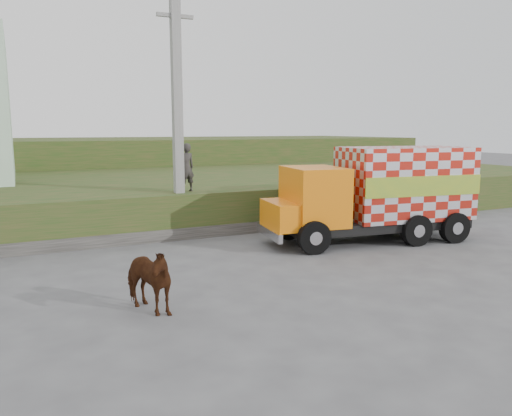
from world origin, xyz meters
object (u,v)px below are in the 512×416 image
utility_pole (177,115)px  pedestrian (186,168)px  cow (145,279)px  cargo_truck (379,193)px

utility_pole → pedestrian: utility_pole is taller
cow → cargo_truck: bearing=-1.9°
utility_pole → cargo_truck: utility_pole is taller
cargo_truck → cow: bearing=-151.2°
utility_pole → cargo_truck: (5.69, -3.39, -2.51)m
utility_pole → cow: 7.89m
utility_pole → cargo_truck: bearing=-30.8°
utility_pole → cow: utility_pole is taller
cow → pedestrian: (3.06, 6.84, 1.64)m
cow → pedestrian: bearing=43.2°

